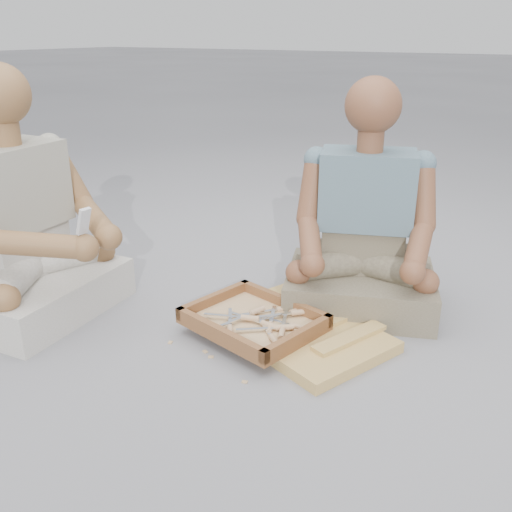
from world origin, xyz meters
The scene contains 31 objects.
ground centered at (0.00, 0.00, 0.00)m, with size 60.00×60.00×0.00m, color gray.
carved_panel centered at (0.19, 0.19, 0.02)m, with size 0.68×0.45×0.05m, color #A67B40.
tool_tray centered at (0.04, 0.09, 0.07)m, with size 0.56×0.48×0.06m.
chisel_0 centered at (0.18, 0.00, 0.08)m, with size 0.18×0.16×0.02m.
chisel_1 centered at (0.14, 0.22, 0.08)m, with size 0.13×0.20×0.02m.
chisel_2 centered at (0.20, 0.13, 0.07)m, with size 0.22×0.02×0.02m.
chisel_3 centered at (0.12, 0.08, 0.07)m, with size 0.11×0.21×0.02m.
chisel_4 centered at (0.19, 0.06, 0.08)m, with size 0.10×0.21×0.02m.
chisel_5 centered at (0.01, -0.03, 0.08)m, with size 0.14×0.19×0.02m.
chisel_6 centered at (0.02, 0.12, 0.09)m, with size 0.08×0.22×0.02m.
chisel_7 centered at (0.09, 0.22, 0.07)m, with size 0.16×0.18×0.02m.
chisel_8 centered at (0.01, 0.06, 0.09)m, with size 0.21×0.09×0.02m.
chisel_9 centered at (0.10, 0.07, 0.08)m, with size 0.22×0.03×0.02m.
chisel_10 centered at (0.16, 0.20, 0.09)m, with size 0.17×0.17×0.02m.
chisel_11 centered at (0.16, 0.07, 0.08)m, with size 0.19×0.15×0.02m.
wood_chip_0 centered at (-0.17, 0.33, 0.00)m, with size 0.02×0.01×0.00m, color tan.
wood_chip_1 centered at (0.18, -0.20, 0.00)m, with size 0.02×0.01×0.00m, color tan.
wood_chip_2 centered at (0.30, 0.40, 0.00)m, with size 0.02×0.01×0.00m, color tan.
wood_chip_3 centered at (-0.05, -0.11, 0.00)m, with size 0.02×0.01×0.00m, color tan.
wood_chip_4 centered at (-0.28, 0.34, 0.00)m, with size 0.02×0.01×0.00m, color tan.
wood_chip_5 centered at (0.16, 0.08, 0.00)m, with size 0.02×0.01×0.00m, color tan.
wood_chip_6 centered at (-0.01, -0.13, 0.00)m, with size 0.02×0.01×0.00m, color tan.
wood_chip_7 centered at (-0.26, 0.47, 0.00)m, with size 0.02×0.01×0.00m, color tan.
wood_chip_8 centered at (-0.26, 0.12, 0.00)m, with size 0.02×0.01×0.00m, color tan.
wood_chip_9 centered at (0.16, -0.02, 0.00)m, with size 0.02×0.01×0.00m, color tan.
wood_chip_10 centered at (-0.21, -0.12, 0.00)m, with size 0.02×0.01×0.00m, color tan.
wood_chip_11 centered at (0.27, 0.04, 0.00)m, with size 0.02×0.01×0.00m, color tan.
wood_chip_12 centered at (0.21, 0.22, 0.00)m, with size 0.02×0.01×0.00m, color tan.
craftsman centered at (-0.87, -0.20, 0.35)m, with size 0.70×0.70×1.02m.
companion centered at (0.29, 0.57, 0.32)m, with size 0.75×0.68×0.96m.
mobile_phone centered at (-0.49, -0.23, 0.48)m, with size 0.05×0.05×0.11m.
Camera 1 is at (1.07, -1.60, 1.13)m, focal length 40.00 mm.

